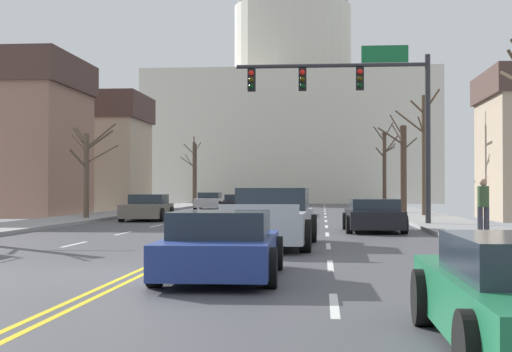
% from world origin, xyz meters
% --- Properties ---
extents(ground, '(20.00, 180.00, 0.20)m').
position_xyz_m(ground, '(0.00, -0.00, 0.02)').
color(ground, '#48484D').
extents(signal_gantry, '(7.91, 0.41, 7.25)m').
position_xyz_m(signal_gantry, '(4.84, 17.84, 5.37)').
color(signal_gantry, '#28282D').
rests_on(signal_gantry, ground).
extents(street_lamp_right, '(1.98, 0.24, 8.34)m').
position_xyz_m(street_lamp_right, '(7.97, 5.90, 5.00)').
color(street_lamp_right, '#333338').
rests_on(street_lamp_right, ground).
extents(capitol_building, '(30.64, 18.46, 32.90)m').
position_xyz_m(capitol_building, '(0.00, 72.11, 11.44)').
color(capitol_building, beige).
rests_on(capitol_building, ground).
extents(sedan_near_00, '(2.14, 4.34, 1.18)m').
position_xyz_m(sedan_near_00, '(5.16, 14.02, 0.56)').
color(sedan_near_00, black).
rests_on(sedan_near_00, ground).
extents(pickup_truck_near_01, '(2.44, 5.76, 1.56)m').
position_xyz_m(pickup_truck_near_01, '(1.96, 6.94, 0.71)').
color(pickup_truck_near_01, '#ADB2B7').
rests_on(pickup_truck_near_01, ground).
extents(sedan_near_02, '(2.10, 4.37, 1.16)m').
position_xyz_m(sedan_near_02, '(1.60, -0.39, 0.55)').
color(sedan_near_02, navy).
rests_on(sedan_near_02, ground).
extents(sedan_oncoming_00, '(2.20, 4.45, 1.25)m').
position_xyz_m(sedan_oncoming_00, '(-5.09, 22.75, 0.58)').
color(sedan_oncoming_00, '#6B6056').
rests_on(sedan_oncoming_00, ground).
extents(sedan_oncoming_01, '(2.06, 4.31, 1.17)m').
position_xyz_m(sedan_oncoming_01, '(-1.71, 32.11, 0.56)').
color(sedan_oncoming_01, black).
rests_on(sedan_oncoming_01, ground).
extents(sedan_oncoming_02, '(2.03, 4.43, 1.24)m').
position_xyz_m(sedan_oncoming_02, '(-5.04, 42.81, 0.59)').
color(sedan_oncoming_02, silver).
rests_on(sedan_oncoming_02, ground).
extents(flank_building_02, '(12.03, 6.84, 8.11)m').
position_xyz_m(flank_building_02, '(-15.07, 38.99, 4.11)').
color(flank_building_02, tan).
rests_on(flank_building_02, ground).
extents(bare_tree_00, '(2.13, 2.48, 6.87)m').
position_xyz_m(bare_tree_00, '(8.56, 51.42, 3.54)').
color(bare_tree_00, '#423328').
rests_on(bare_tree_00, ground).
extents(bare_tree_02, '(2.30, 2.07, 5.77)m').
position_xyz_m(bare_tree_02, '(8.04, 31.70, 2.84)').
color(bare_tree_02, '#423328').
rests_on(bare_tree_02, ground).
extents(bare_tree_03, '(2.07, 2.39, 6.01)m').
position_xyz_m(bare_tree_03, '(-8.17, 54.53, 3.05)').
color(bare_tree_03, '#423328').
rests_on(bare_tree_03, ground).
extents(bare_tree_05, '(2.67, 1.88, 4.58)m').
position_xyz_m(bare_tree_05, '(-7.96, 22.37, 2.54)').
color(bare_tree_05, brown).
rests_on(bare_tree_05, ground).
extents(bare_tree_06, '(2.26, 1.32, 6.59)m').
position_xyz_m(bare_tree_06, '(8.67, 27.21, 3.50)').
color(bare_tree_06, '#4C3D2D').
rests_on(bare_tree_06, ground).
extents(pedestrian_01, '(0.35, 0.34, 1.70)m').
position_xyz_m(pedestrian_01, '(8.09, 9.60, 1.08)').
color(pedestrian_01, '#33333D').
rests_on(pedestrian_01, ground).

